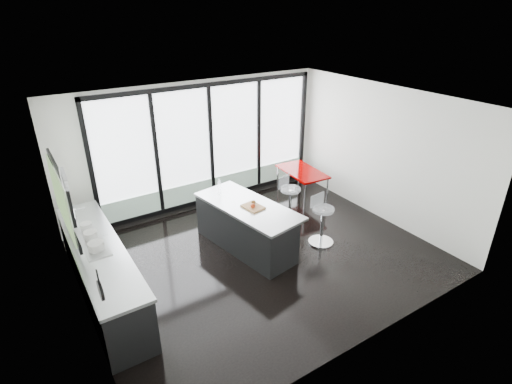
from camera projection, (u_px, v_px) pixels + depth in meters
floor at (260, 255)px, 7.37m from camera, size 6.00×5.00×0.00m
ceiling at (261, 104)px, 6.16m from camera, size 6.00×5.00×0.00m
wall_back at (210, 150)px, 8.83m from camera, size 6.00×0.09×2.80m
wall_front at (373, 258)px, 4.87m from camera, size 6.00×0.00×2.80m
wall_left at (68, 218)px, 5.45m from camera, size 0.26×5.00×2.80m
wall_right at (382, 154)px, 8.23m from camera, size 0.00×5.00×2.80m
counter_cabinets at (102, 271)px, 6.17m from camera, size 0.69×3.24×1.36m
island at (245, 227)px, 7.43m from camera, size 1.26×2.28×1.14m
bar_stool_near at (322, 226)px, 7.60m from camera, size 0.54×0.54×0.76m
bar_stool_far at (290, 205)px, 8.37m from camera, size 0.63×0.63×0.77m
red_table at (302, 184)px, 9.44m from camera, size 0.82×1.32×0.68m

